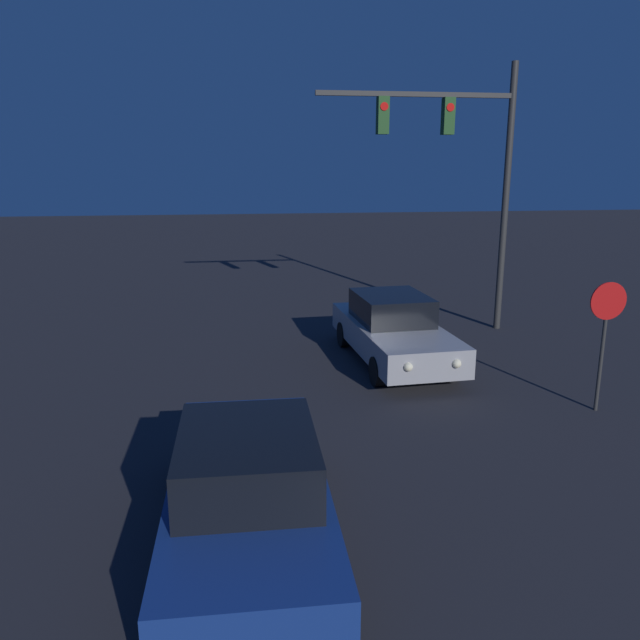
% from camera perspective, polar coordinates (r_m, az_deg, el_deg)
% --- Properties ---
extents(car_near, '(1.92, 4.81, 1.54)m').
position_cam_1_polar(car_near, '(7.58, -6.58, -15.04)').
color(car_near, navy).
rests_on(car_near, ground_plane).
extents(car_far, '(2.08, 4.86, 1.54)m').
position_cam_1_polar(car_far, '(14.34, 6.71, -0.87)').
color(car_far, '#99999E').
rests_on(car_far, ground_plane).
extents(traffic_signal_mast, '(5.17, 0.30, 6.94)m').
position_cam_1_polar(traffic_signal_mast, '(16.98, 12.93, 14.31)').
color(traffic_signal_mast, '#2D2D2D').
rests_on(traffic_signal_mast, ground_plane).
extents(stop_sign, '(0.68, 0.07, 2.42)m').
position_cam_1_polar(stop_sign, '(12.25, 24.66, -0.21)').
color(stop_sign, '#2D2D2D').
rests_on(stop_sign, ground_plane).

